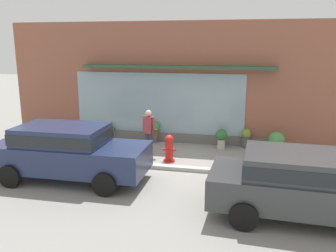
# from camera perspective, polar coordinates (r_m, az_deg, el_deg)

# --- Properties ---
(ground_plane) EXTENTS (60.00, 60.00, 0.00)m
(ground_plane) POSITION_cam_1_polar(r_m,az_deg,el_deg) (11.50, -1.48, -6.53)
(ground_plane) COLOR gray
(curb_strip) EXTENTS (14.00, 0.24, 0.12)m
(curb_strip) POSITION_cam_1_polar(r_m,az_deg,el_deg) (11.30, -1.73, -6.57)
(curb_strip) COLOR #B2B2AD
(curb_strip) RESTS_ON ground_plane
(storefront) EXTENTS (14.00, 0.81, 4.73)m
(storefront) POSITION_cam_1_polar(r_m,az_deg,el_deg) (14.03, 1.52, 6.79)
(storefront) COLOR #935642
(storefront) RESTS_ON ground_plane
(fire_hydrant) EXTENTS (0.44, 0.41, 0.91)m
(fire_hydrant) POSITION_cam_1_polar(r_m,az_deg,el_deg) (11.85, 0.19, -3.56)
(fire_hydrant) COLOR red
(fire_hydrant) RESTS_ON ground_plane
(pedestrian_with_handbag) EXTENTS (0.64, 0.40, 1.63)m
(pedestrian_with_handbag) POSITION_cam_1_polar(r_m,az_deg,el_deg) (12.40, -3.06, -0.50)
(pedestrian_with_handbag) COLOR #333847
(pedestrian_with_handbag) RESTS_ON ground_plane
(parked_car_dark_gray) EXTENTS (4.52, 2.19, 1.52)m
(parked_car_dark_gray) POSITION_cam_1_polar(r_m,az_deg,el_deg) (8.54, 21.46, -8.40)
(parked_car_dark_gray) COLOR #383A3D
(parked_car_dark_gray) RESTS_ON ground_plane
(parked_car_navy) EXTENTS (4.48, 1.97, 1.60)m
(parked_car_navy) POSITION_cam_1_polar(r_m,az_deg,el_deg) (10.56, -15.95, -3.65)
(parked_car_navy) COLOR navy
(parked_car_navy) RESTS_ON ground_plane
(potted_plant_window_left) EXTENTS (0.59, 0.59, 0.76)m
(potted_plant_window_left) POSITION_cam_1_polar(r_m,az_deg,el_deg) (13.49, 17.11, -2.34)
(potted_plant_window_left) COLOR #9E6042
(potted_plant_window_left) RESTS_ON ground_plane
(potted_plant_window_right) EXTENTS (0.26, 0.26, 0.87)m
(potted_plant_window_right) POSITION_cam_1_polar(r_m,az_deg,el_deg) (15.33, -16.96, -0.45)
(potted_plant_window_right) COLOR #9E6042
(potted_plant_window_right) RESTS_ON ground_plane
(potted_plant_low_front) EXTENTS (0.44, 0.44, 0.75)m
(potted_plant_low_front) POSITION_cam_1_polar(r_m,az_deg,el_deg) (13.42, 8.62, -1.80)
(potted_plant_low_front) COLOR #B7B2A3
(potted_plant_low_front) RESTS_ON ground_plane
(potted_plant_doorstep) EXTENTS (0.55, 0.55, 0.88)m
(potted_plant_doorstep) POSITION_cam_1_polar(r_m,az_deg,el_deg) (14.17, -2.40, -0.64)
(potted_plant_doorstep) COLOR #4C4C51
(potted_plant_doorstep) RESTS_ON ground_plane
(potted_plant_trailing_edge) EXTENTS (0.42, 0.42, 0.69)m
(potted_plant_trailing_edge) POSITION_cam_1_polar(r_m,az_deg,el_deg) (14.81, -9.45, -0.61)
(potted_plant_trailing_edge) COLOR #4C4C51
(potted_plant_trailing_edge) RESTS_ON ground_plane
(potted_plant_near_hydrant) EXTENTS (0.37, 0.37, 0.73)m
(potted_plant_near_hydrant) POSITION_cam_1_polar(r_m,az_deg,el_deg) (13.74, 12.53, -1.85)
(potted_plant_near_hydrant) COLOR #4C4C51
(potted_plant_near_hydrant) RESTS_ON ground_plane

